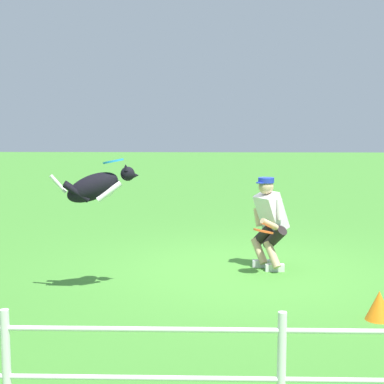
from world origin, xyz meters
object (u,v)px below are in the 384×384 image
frisbee_flying (113,161)px  frisbee_held (263,231)px  dog (97,187)px  person (269,220)px  training_cone (379,305)px

frisbee_flying → frisbee_held: 2.28m
frisbee_flying → frisbee_held: bearing=-154.9°
dog → person: bearing=17.4°
frisbee_flying → training_cone: (-2.91, 0.87, -1.45)m
training_cone → person: bearing=-65.9°
person → training_cone: (-0.94, 2.11, -0.54)m
person → frisbee_held: person is taller
frisbee_held → person: bearing=-106.6°
frisbee_flying → frisbee_held: (-1.86, -0.87, -0.99)m
frisbee_flying → frisbee_held: size_ratio=0.91×
dog → frisbee_held: size_ratio=3.80×
frisbee_held → training_cone: frisbee_held is taller
frisbee_held → training_cone: size_ratio=0.87×
person → frisbee_held: bearing=38.4°
person → dog: (2.16, 1.28, 0.61)m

